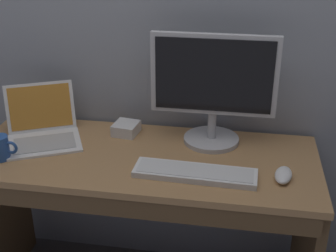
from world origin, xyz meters
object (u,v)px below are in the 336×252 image
object	(u,v)px
laptop_white	(43,129)
external_drive_box	(126,128)
computer_mouse	(283,175)
external_monitor	(213,88)
wired_keyboard	(195,173)
coffee_mug	(0,148)

from	to	relation	value
laptop_white	external_drive_box	distance (m)	0.36
external_drive_box	computer_mouse	bearing A→B (deg)	-22.46
external_monitor	wired_keyboard	size ratio (longest dim) A/B	1.10
coffee_mug	laptop_white	bearing A→B (deg)	64.79
computer_mouse	coffee_mug	size ratio (longest dim) A/B	1.07
laptop_white	external_monitor	size ratio (longest dim) A/B	0.78
wired_keyboard	coffee_mug	xyz separation A→B (m)	(-0.79, 0.00, 0.04)
laptop_white	external_monitor	xyz separation A→B (m)	(0.73, 0.08, 0.20)
computer_mouse	external_drive_box	distance (m)	0.73
external_monitor	laptop_white	bearing A→B (deg)	-173.51
coffee_mug	computer_mouse	bearing A→B (deg)	1.56
laptop_white	coffee_mug	distance (m)	0.22
computer_mouse	laptop_white	bearing A→B (deg)	-179.86
laptop_white	wired_keyboard	bearing A→B (deg)	-16.23
coffee_mug	external_monitor	bearing A→B (deg)	18.97
laptop_white	coffee_mug	xyz separation A→B (m)	(-0.09, -0.20, 0.00)
wired_keyboard	external_monitor	bearing A→B (deg)	82.67
external_monitor	computer_mouse	world-z (taller)	external_monitor
external_monitor	external_drive_box	bearing A→B (deg)	176.06
laptop_white	coffee_mug	size ratio (longest dim) A/B	3.47
external_monitor	external_drive_box	xyz separation A→B (m)	(-0.38, 0.03, -0.23)
laptop_white	external_monitor	bearing A→B (deg)	6.49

